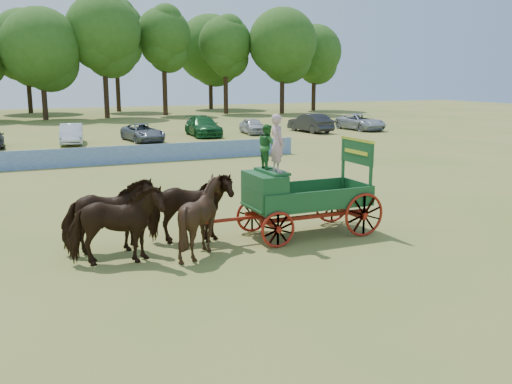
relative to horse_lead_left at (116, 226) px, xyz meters
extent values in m
plane|color=olive|center=(2.47, -0.17, -1.08)|extent=(160.00, 160.00, 0.00)
imported|color=black|center=(0.00, 0.00, 0.00)|extent=(2.71, 1.56, 2.16)
imported|color=black|center=(0.00, 1.10, 0.00)|extent=(2.60, 1.27, 2.16)
imported|color=black|center=(2.40, 0.00, 0.00)|extent=(2.06, 1.85, 2.16)
imported|color=black|center=(2.40, 1.10, 0.00)|extent=(2.76, 1.78, 2.16)
cube|color=maroon|center=(4.60, 0.55, -0.48)|extent=(0.12, 2.00, 0.12)
cube|color=maroon|center=(7.60, 0.55, -0.48)|extent=(0.12, 2.00, 0.12)
cube|color=maroon|center=(6.10, 0.00, -0.36)|extent=(3.80, 0.10, 0.12)
cube|color=maroon|center=(6.10, 1.10, -0.36)|extent=(3.80, 0.10, 0.12)
cube|color=maroon|center=(3.70, 0.55, -0.33)|extent=(2.80, 0.09, 0.09)
cube|color=#1C5427|center=(6.10, 0.55, -0.08)|extent=(3.80, 1.80, 0.10)
cube|color=#1C5427|center=(6.10, -0.33, 0.22)|extent=(3.80, 0.06, 0.55)
cube|color=#1C5427|center=(6.10, 1.43, 0.22)|extent=(3.80, 0.06, 0.55)
cube|color=#1C5427|center=(7.98, 0.55, 0.22)|extent=(0.06, 1.80, 0.55)
cube|color=#1C5427|center=(4.60, 0.55, 0.47)|extent=(0.85, 1.70, 1.05)
cube|color=#1C5427|center=(4.85, 0.55, 1.04)|extent=(0.55, 1.50, 0.08)
cube|color=#1C5427|center=(4.22, 0.55, 0.27)|extent=(0.10, 1.60, 0.65)
cube|color=#1C5427|center=(4.40, 0.55, -0.03)|extent=(0.55, 1.60, 0.06)
cube|color=#1C5427|center=(7.90, -0.25, 0.87)|extent=(0.08, 0.08, 1.80)
cube|color=#1C5427|center=(7.90, 1.35, 0.87)|extent=(0.08, 0.08, 1.80)
cube|color=#1C5427|center=(7.90, 0.55, 1.47)|extent=(0.07, 1.75, 0.75)
cube|color=yellow|center=(7.90, 0.55, 1.87)|extent=(0.08, 1.80, 0.09)
cube|color=yellow|center=(7.86, 0.55, 1.47)|extent=(0.02, 1.30, 0.12)
torus|color=maroon|center=(4.60, -0.40, -0.53)|extent=(1.09, 0.09, 1.09)
torus|color=maroon|center=(4.60, 1.50, -0.53)|extent=(1.09, 0.09, 1.09)
torus|color=maroon|center=(7.60, -0.40, -0.38)|extent=(1.39, 0.09, 1.39)
torus|color=maroon|center=(7.60, 1.50, -0.38)|extent=(1.39, 0.09, 1.39)
imported|color=#C5969E|center=(4.85, 0.20, 1.94)|extent=(0.41, 0.62, 1.71)
imported|color=#296E2B|center=(4.85, 0.90, 1.77)|extent=(0.52, 0.67, 1.37)
cube|color=#1B4296|center=(1.47, 17.83, -0.55)|extent=(26.00, 0.08, 1.05)
imported|color=silver|center=(2.09, 29.12, -0.33)|extent=(2.17, 4.69, 1.49)
imported|color=slate|center=(7.33, 28.84, -0.40)|extent=(2.84, 5.11, 1.35)
imported|color=#144C1E|center=(12.83, 30.62, -0.27)|extent=(2.70, 5.74, 1.62)
imported|color=#B2B2B7|center=(17.32, 30.49, -0.40)|extent=(2.03, 4.15, 1.36)
imported|color=#262628|center=(22.69, 29.93, -0.26)|extent=(2.26, 5.13, 1.64)
imported|color=#999EA5|center=(27.97, 29.78, -0.33)|extent=(2.73, 5.51, 1.50)
cylinder|color=#382314|center=(2.09, 54.89, 1.13)|extent=(0.60, 0.60, 4.42)
sphere|color=#275316|center=(2.09, 54.89, 7.06)|extent=(8.80, 8.80, 8.80)
cylinder|color=#382314|center=(9.08, 55.22, 1.65)|extent=(0.60, 0.60, 5.46)
sphere|color=#275316|center=(9.08, 55.22, 8.98)|extent=(8.73, 8.73, 8.73)
cylinder|color=#382314|center=(16.72, 57.01, 1.63)|extent=(0.60, 0.60, 5.41)
sphere|color=#275316|center=(16.72, 57.01, 8.89)|extent=(6.81, 6.81, 6.81)
cylinder|color=#382314|center=(24.86, 56.65, 1.41)|extent=(0.60, 0.60, 4.97)
sphere|color=#275316|center=(24.86, 56.65, 8.08)|extent=(6.90, 6.90, 6.90)
cylinder|color=#382314|center=(31.76, 53.78, 1.43)|extent=(0.60, 0.60, 5.01)
sphere|color=#275316|center=(31.76, 53.78, 8.15)|extent=(8.95, 8.95, 8.95)
cylinder|color=#382314|center=(39.05, 58.16, 1.19)|extent=(0.60, 0.60, 4.53)
sphere|color=#275316|center=(39.05, 58.16, 7.26)|extent=(7.68, 7.68, 7.68)
cylinder|color=#382314|center=(1.14, 68.36, 1.33)|extent=(0.60, 0.60, 4.82)
sphere|color=#275316|center=(1.14, 68.36, 7.81)|extent=(9.63, 9.63, 9.63)
cylinder|color=#382314|center=(12.70, 67.11, 1.96)|extent=(0.60, 0.60, 6.07)
sphere|color=#275316|center=(12.70, 67.11, 10.10)|extent=(7.95, 7.95, 7.95)
cylinder|color=#382314|center=(26.58, 67.43, 1.35)|extent=(0.60, 0.60, 4.85)
sphere|color=#275316|center=(26.58, 67.43, 7.86)|extent=(9.96, 9.96, 9.96)
camera|label=1|loc=(-2.53, -14.86, 3.90)|focal=40.00mm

